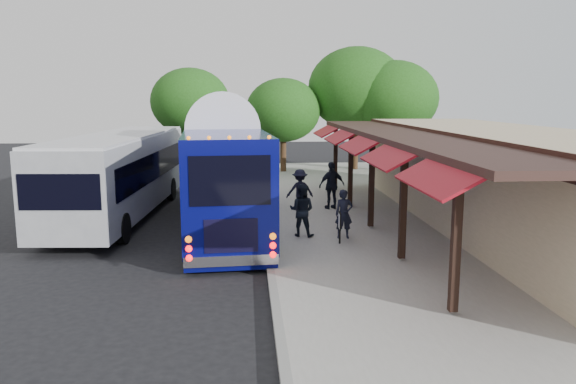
# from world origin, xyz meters

# --- Properties ---
(ground) EXTENTS (90.00, 90.00, 0.00)m
(ground) POSITION_xyz_m (0.00, 0.00, 0.00)
(ground) COLOR black
(ground) RESTS_ON ground
(sidewalk) EXTENTS (10.00, 40.00, 0.15)m
(sidewalk) POSITION_xyz_m (5.00, 4.00, 0.07)
(sidewalk) COLOR #9E9B93
(sidewalk) RESTS_ON ground
(curb) EXTENTS (0.20, 40.00, 0.16)m
(curb) POSITION_xyz_m (0.05, 4.00, 0.07)
(curb) COLOR gray
(curb) RESTS_ON ground
(station_shelter) EXTENTS (8.15, 20.00, 3.60)m
(station_shelter) POSITION_xyz_m (8.38, 4.00, 1.85)
(station_shelter) COLOR tan
(station_shelter) RESTS_ON ground
(coach_bus) EXTENTS (3.48, 12.35, 3.91)m
(coach_bus) POSITION_xyz_m (-1.45, 5.43, 2.10)
(coach_bus) COLOR #080A60
(coach_bus) RESTS_ON ground
(city_bus) EXTENTS (3.46, 12.38, 3.29)m
(city_bus) POSITION_xyz_m (-5.55, 7.38, 1.82)
(city_bus) COLOR #92959A
(city_bus) RESTS_ON ground
(ped_a) EXTENTS (0.59, 0.39, 1.60)m
(ped_a) POSITION_xyz_m (2.59, 2.68, 0.95)
(ped_a) COLOR black
(ped_a) RESTS_ON sidewalk
(ped_b) EXTENTS (1.03, 0.92, 1.75)m
(ped_b) POSITION_xyz_m (1.24, 3.05, 1.03)
(ped_b) COLOR black
(ped_b) RESTS_ON sidewalk
(ped_c) EXTENTS (1.23, 0.80, 1.95)m
(ped_c) POSITION_xyz_m (2.93, 7.58, 1.13)
(ped_c) COLOR black
(ped_c) RESTS_ON sidewalk
(ped_d) EXTENTS (1.17, 0.77, 1.70)m
(ped_d) POSITION_xyz_m (1.57, 7.22, 1.00)
(ped_d) COLOR black
(ped_d) RESTS_ON sidewalk
(sign_board) EXTENTS (0.08, 0.46, 1.01)m
(sign_board) POSITION_xyz_m (2.34, 1.98, 0.83)
(sign_board) COLOR black
(sign_board) RESTS_ON sidewalk
(tree_left) EXTENTS (4.60, 4.60, 5.89)m
(tree_left) POSITION_xyz_m (1.73, 19.68, 3.92)
(tree_left) COLOR #382314
(tree_left) RESTS_ON ground
(tree_mid) EXTENTS (6.14, 6.14, 7.86)m
(tree_mid) POSITION_xyz_m (6.40, 20.41, 5.24)
(tree_mid) COLOR #382314
(tree_mid) RESTS_ON ground
(tree_right) EXTENTS (5.44, 5.44, 6.96)m
(tree_right) POSITION_xyz_m (8.49, 19.19, 4.64)
(tree_right) COLOR #382314
(tree_right) RESTS_ON ground
(tree_far) EXTENTS (5.18, 5.18, 6.64)m
(tree_far) POSITION_xyz_m (-4.22, 22.67, 4.42)
(tree_far) COLOR #382314
(tree_far) RESTS_ON ground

